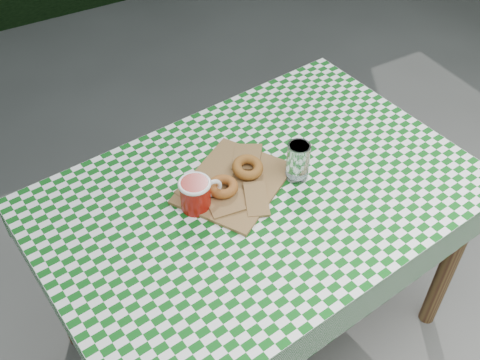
% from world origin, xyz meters
% --- Properties ---
extents(ground, '(60.00, 60.00, 0.00)m').
position_xyz_m(ground, '(0.00, 0.00, 0.00)').
color(ground, '#494844').
rests_on(ground, ground).
extents(table, '(1.37, 1.00, 0.75)m').
position_xyz_m(table, '(-0.01, 0.07, 0.38)').
color(table, '#502C1B').
rests_on(table, ground).
extents(tablecloth, '(1.39, 1.02, 0.01)m').
position_xyz_m(tablecloth, '(-0.01, 0.07, 0.75)').
color(tablecloth, '#0C5013').
rests_on(tablecloth, table).
extents(paper_bag, '(0.41, 0.39, 0.02)m').
position_xyz_m(paper_bag, '(-0.06, 0.13, 0.76)').
color(paper_bag, '#936740').
rests_on(paper_bag, tablecloth).
extents(bagel_front, '(0.09, 0.09, 0.03)m').
position_xyz_m(bagel_front, '(-0.10, 0.11, 0.79)').
color(bagel_front, '#A15921').
rests_on(bagel_front, paper_bag).
extents(bagel_back, '(0.10, 0.10, 0.03)m').
position_xyz_m(bagel_back, '(0.00, 0.15, 0.79)').
color(bagel_back, olive).
rests_on(bagel_back, paper_bag).
extents(coffee_mug, '(0.17, 0.17, 0.10)m').
position_xyz_m(coffee_mug, '(-0.19, 0.11, 0.80)').
color(coffee_mug, maroon).
rests_on(coffee_mug, tablecloth).
extents(drinking_glass, '(0.09, 0.09, 0.12)m').
position_xyz_m(drinking_glass, '(0.13, 0.07, 0.82)').
color(drinking_glass, white).
rests_on(drinking_glass, tablecloth).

